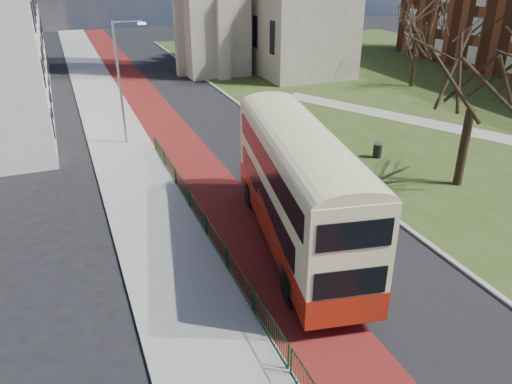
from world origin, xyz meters
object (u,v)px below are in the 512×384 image
winter_tree_far (419,29)px  winter_tree_near (484,43)px  litter_bin (377,150)px  bus (298,184)px  streetlamp (121,77)px

winter_tree_far → winter_tree_near: bearing=-121.2°
winter_tree_near → litter_bin: (-1.87, 5.19, -7.29)m
litter_bin → winter_tree_far: bearing=46.8°
bus → litter_bin: 12.43m
winter_tree_near → litter_bin: 9.14m
streetlamp → winter_tree_far: 29.39m
bus → streetlamp: bearing=117.4°
streetlamp → winter_tree_near: winter_tree_near is taller
streetlamp → bus: 17.05m
streetlamp → litter_bin: (14.40, -8.55, -4.08)m
winter_tree_far → litter_bin: (-14.22, -15.16, -4.99)m
bus → winter_tree_far: winter_tree_far is taller
winter_tree_near → winter_tree_far: winter_tree_near is taller
streetlamp → bus: (4.94, -16.24, -1.61)m
bus → litter_bin: bus is taller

